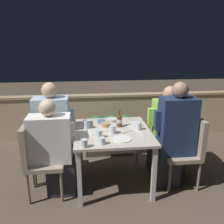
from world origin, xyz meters
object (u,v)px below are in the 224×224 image
object	(u,v)px
chair_right_far	(179,135)
beer_bottle	(119,120)
chair_left_far	(40,143)
person_green_blouse	(165,130)
person_blue_shirt	(55,133)
person_white_polo	(54,149)
person_navy_jumper	(174,136)
chair_left_near	(36,154)
chair_right_near	(189,145)

from	to	relation	value
chair_right_far	beer_bottle	size ratio (longest dim) A/B	3.95
chair_left_far	person_green_blouse	size ratio (longest dim) A/B	0.74
person_blue_shirt	person_white_polo	bearing A→B (deg)	-86.70
person_blue_shirt	person_navy_jumper	distance (m)	1.51
person_navy_jumper	chair_right_far	world-z (taller)	person_navy_jumper
chair_left_far	person_blue_shirt	world-z (taller)	person_blue_shirt
person_navy_jumper	person_green_blouse	bearing A→B (deg)	88.57
chair_left_far	person_navy_jumper	xyz separation A→B (m)	(1.68, -0.30, 0.14)
chair_left_far	person_navy_jumper	world-z (taller)	person_navy_jumper
person_blue_shirt	beer_bottle	world-z (taller)	person_blue_shirt
person_green_blouse	beer_bottle	distance (m)	0.69
person_blue_shirt	person_green_blouse	world-z (taller)	person_blue_shirt
person_navy_jumper	person_green_blouse	xyz separation A→B (m)	(0.01, 0.35, -0.06)
chair_left_far	beer_bottle	world-z (taller)	beer_bottle
chair_left_near	beer_bottle	bearing A→B (deg)	16.37
person_white_polo	chair_right_near	xyz separation A→B (m)	(1.66, 0.03, -0.05)
person_white_polo	person_navy_jumper	distance (m)	1.46
person_blue_shirt	person_navy_jumper	size ratio (longest dim) A/B	0.98
chair_right_near	beer_bottle	world-z (taller)	beer_bottle
person_white_polo	chair_right_far	distance (m)	1.71
chair_left_near	chair_right_far	distance (m)	1.91
person_white_polo	person_navy_jumper	size ratio (longest dim) A/B	0.88
beer_bottle	person_navy_jumper	bearing A→B (deg)	-22.98
person_white_polo	chair_left_far	xyz separation A→B (m)	(-0.22, 0.32, -0.05)
chair_right_near	person_green_blouse	world-z (taller)	person_green_blouse
person_navy_jumper	chair_left_near	bearing A→B (deg)	-179.13
person_white_polo	chair_left_far	world-z (taller)	person_white_polo
person_navy_jumper	chair_right_near	bearing A→B (deg)	-0.00
chair_left_near	chair_right_near	bearing A→B (deg)	0.78
chair_right_near	chair_left_near	bearing A→B (deg)	-179.22
person_blue_shirt	chair_right_near	xyz separation A→B (m)	(1.67, -0.30, -0.12)
person_green_blouse	person_blue_shirt	bearing A→B (deg)	-177.94
person_blue_shirt	beer_bottle	bearing A→B (deg)	-1.53
person_white_polo	person_green_blouse	world-z (taller)	person_green_blouse
person_white_polo	beer_bottle	world-z (taller)	person_white_polo
person_navy_jumper	beer_bottle	bearing A→B (deg)	157.02
person_navy_jumper	person_green_blouse	distance (m)	0.35
chair_left_far	person_blue_shirt	bearing A→B (deg)	-0.00
chair_left_near	chair_right_near	distance (m)	1.86
chair_left_near	beer_bottle	world-z (taller)	beer_bottle
person_white_polo	chair_right_far	bearing A→B (deg)	12.64
person_navy_jumper	person_white_polo	bearing A→B (deg)	-179.01
chair_right_far	chair_left_near	bearing A→B (deg)	-168.69
person_white_polo	person_green_blouse	xyz separation A→B (m)	(1.47, 0.37, 0.03)
chair_right_near	beer_bottle	xyz separation A→B (m)	(-0.84, 0.27, 0.27)
chair_left_far	person_white_polo	bearing A→B (deg)	-55.87
beer_bottle	person_white_polo	bearing A→B (deg)	-159.84
chair_right_near	person_green_blouse	size ratio (longest dim) A/B	0.74
chair_left_far	chair_right_near	bearing A→B (deg)	-8.97
person_blue_shirt	beer_bottle	distance (m)	0.85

